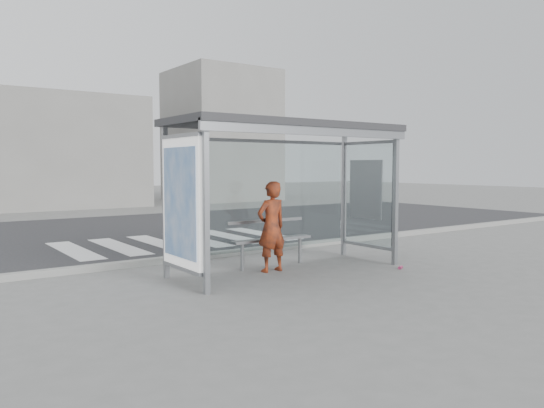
{
  "coord_description": "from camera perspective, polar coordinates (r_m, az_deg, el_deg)",
  "views": [
    {
      "loc": [
        -5.61,
        -7.44,
        1.86
      ],
      "look_at": [
        -0.2,
        0.2,
        1.19
      ],
      "focal_mm": 35.0,
      "sensor_mm": 36.0,
      "label": 1
    }
  ],
  "objects": [
    {
      "name": "curb",
      "position": [
        11.08,
        -4.42,
        -5.26
      ],
      "size": [
        30.0,
        0.18,
        0.12
      ],
      "primitive_type": "cube",
      "color": "gray",
      "rests_on": "ground"
    },
    {
      "name": "road",
      "position": [
        15.6,
        -14.0,
        -2.85
      ],
      "size": [
        30.0,
        10.0,
        0.01
      ],
      "primitive_type": "cube",
      "color": "#232325",
      "rests_on": "ground"
    },
    {
      "name": "crosswalk",
      "position": [
        13.32,
        -10.08,
        -3.98
      ],
      "size": [
        5.55,
        3.0,
        0.0
      ],
      "color": "silver",
      "rests_on": "ground"
    },
    {
      "name": "building_center",
      "position": [
        26.05,
        -22.98,
        5.2
      ],
      "size": [
        8.0,
        5.0,
        5.0
      ],
      "primitive_type": "cube",
      "color": "gray",
      "rests_on": "ground"
    },
    {
      "name": "ground",
      "position": [
        9.5,
        1.69,
        -7.19
      ],
      "size": [
        80.0,
        80.0,
        0.0
      ],
      "primitive_type": "plane",
      "color": "slate",
      "rests_on": "ground"
    },
    {
      "name": "bus_shelter",
      "position": [
        9.15,
        -0.38,
        4.87
      ],
      "size": [
        4.25,
        1.65,
        2.62
      ],
      "color": "gray",
      "rests_on": "ground"
    },
    {
      "name": "bench",
      "position": [
        9.81,
        -0.09,
        -3.77
      ],
      "size": [
        1.68,
        0.31,
        0.87
      ],
      "color": "slate",
      "rests_on": "ground"
    },
    {
      "name": "person",
      "position": [
        9.3,
        -0.06,
        -2.45
      ],
      "size": [
        0.59,
        0.4,
        1.6
      ],
      "primitive_type": "imported",
      "rotation": [
        0.0,
        0.0,
        3.18
      ],
      "color": "#EC4B16",
      "rests_on": "ground"
    },
    {
      "name": "soda_can",
      "position": [
        9.91,
        13.65,
        -6.65
      ],
      "size": [
        0.12,
        0.09,
        0.06
      ],
      "primitive_type": "cylinder",
      "rotation": [
        0.0,
        1.57,
        0.35
      ],
      "color": "#DE417C",
      "rests_on": "ground"
    },
    {
      "name": "building_right",
      "position": [
        29.38,
        -5.49,
        7.3
      ],
      "size": [
        5.0,
        5.0,
        7.0
      ],
      "primitive_type": "cube",
      "color": "gray",
      "rests_on": "ground"
    }
  ]
}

